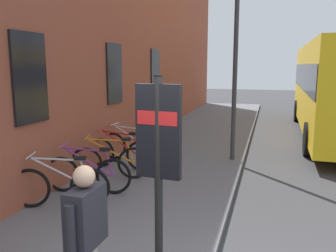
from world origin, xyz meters
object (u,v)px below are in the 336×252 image
object	(u,v)px
transit_info_sign	(158,145)
street_lamp	(236,39)
bicycle_end_of_row	(61,186)
bicycle_far_end	(132,146)
bicycle_by_door	(120,153)
bicycle_mid_rack	(88,174)
bicycle_leaning_wall	(110,162)
pedestrian_near_bus	(86,227)

from	to	relation	value
transit_info_sign	street_lamp	bearing A→B (deg)	-3.23
bicycle_end_of_row	bicycle_far_end	bearing A→B (deg)	-0.60
bicycle_end_of_row	bicycle_by_door	xyz separation A→B (m)	(2.49, -0.05, 0.00)
bicycle_far_end	bicycle_mid_rack	bearing A→B (deg)	-178.16
bicycle_mid_rack	transit_info_sign	bearing A→B (deg)	-134.97
bicycle_far_end	bicycle_leaning_wall	bearing A→B (deg)	-175.53
bicycle_leaning_wall	bicycle_mid_rack	bearing A→B (deg)	177.39
transit_info_sign	pedestrian_near_bus	bearing A→B (deg)	156.00
pedestrian_near_bus	bicycle_end_of_row	bearing A→B (deg)	38.27
bicycle_end_of_row	transit_info_sign	world-z (taller)	transit_info_sign
bicycle_leaning_wall	pedestrian_near_bus	xyz separation A→B (m)	(-4.04, -1.69, 0.58)
bicycle_mid_rack	bicycle_by_door	bearing A→B (deg)	2.25
bicycle_leaning_wall	bicycle_by_door	xyz separation A→B (m)	(0.80, 0.11, 0.00)
bicycle_mid_rack	bicycle_far_end	world-z (taller)	same
transit_info_sign	bicycle_mid_rack	bearing A→B (deg)	45.03
bicycle_leaning_wall	transit_info_sign	xyz separation A→B (m)	(-3.08, -2.12, 1.21)
bicycle_mid_rack	bicycle_far_end	size ratio (longest dim) A/B	0.99
transit_info_sign	street_lamp	size ratio (longest dim) A/B	0.45
bicycle_mid_rack	pedestrian_near_bus	xyz separation A→B (m)	(-3.12, -1.74, 0.58)
bicycle_leaning_wall	bicycle_far_end	xyz separation A→B (m)	(1.55, 0.12, 0.00)
bicycle_mid_rack	transit_info_sign	xyz separation A→B (m)	(-2.16, -2.16, 1.21)
bicycle_leaning_wall	bicycle_far_end	bearing A→B (deg)	4.47
bicycle_end_of_row	bicycle_leaning_wall	bearing A→B (deg)	-5.22
bicycle_end_of_row	bicycle_by_door	world-z (taller)	same
bicycle_by_door	street_lamp	xyz separation A→B (m)	(1.64, -2.54, 2.78)
bicycle_by_door	bicycle_far_end	size ratio (longest dim) A/B	1.00
bicycle_end_of_row	pedestrian_near_bus	bearing A→B (deg)	-141.73
bicycle_far_end	transit_info_sign	size ratio (longest dim) A/B	0.74
bicycle_end_of_row	transit_info_sign	size ratio (longest dim) A/B	0.71
bicycle_mid_rack	bicycle_by_door	size ratio (longest dim) A/B	0.99
bicycle_leaning_wall	bicycle_far_end	distance (m)	1.55
bicycle_mid_rack	pedestrian_near_bus	world-z (taller)	pedestrian_near_bus
bicycle_end_of_row	bicycle_mid_rack	distance (m)	0.79
bicycle_end_of_row	street_lamp	size ratio (longest dim) A/B	0.32
bicycle_far_end	street_lamp	size ratio (longest dim) A/B	0.33
bicycle_mid_rack	street_lamp	world-z (taller)	street_lamp
bicycle_leaning_wall	pedestrian_near_bus	size ratio (longest dim) A/B	1.07
bicycle_end_of_row	street_lamp	world-z (taller)	street_lamp
bicycle_by_door	transit_info_sign	bearing A→B (deg)	-150.07
bicycle_far_end	pedestrian_near_bus	bearing A→B (deg)	-162.00
pedestrian_near_bus	bicycle_mid_rack	bearing A→B (deg)	29.09
bicycle_end_of_row	street_lamp	xyz separation A→B (m)	(4.13, -2.59, 2.78)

